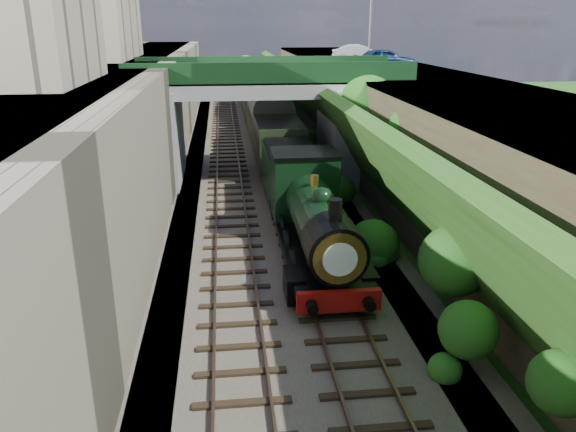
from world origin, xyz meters
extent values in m
cube|color=#473F38|center=(0.00, 20.00, 0.10)|extent=(10.00, 90.00, 0.20)
cube|color=#756B56|center=(-5.50, 20.00, 3.50)|extent=(1.00, 90.00, 7.00)
cube|color=#262628|center=(-9.00, 20.00, 3.50)|extent=(6.00, 90.00, 7.00)
cube|color=#262628|center=(9.50, 20.00, 3.12)|extent=(8.00, 90.00, 6.25)
cube|color=#1E4714|center=(5.00, 20.00, 2.70)|extent=(4.02, 90.00, 6.36)
sphere|color=#194C14|center=(4.56, -0.63, 2.18)|extent=(1.41, 1.41, 1.41)
sphere|color=#194C14|center=(4.11, 2.80, 1.45)|extent=(1.61, 1.61, 1.61)
sphere|color=#194C14|center=(4.67, 5.31, 2.36)|extent=(2.23, 2.23, 2.23)
sphere|color=#194C14|center=(5.35, 8.91, 3.47)|extent=(1.88, 1.88, 1.88)
sphere|color=#194C14|center=(3.63, 10.81, 0.68)|extent=(2.18, 2.18, 2.18)
sphere|color=#194C14|center=(6.17, 14.82, 4.80)|extent=(1.87, 1.87, 1.87)
sphere|color=#194C14|center=(3.81, 17.80, 0.97)|extent=(1.45, 1.45, 1.45)
sphere|color=#194C14|center=(5.80, 19.95, 4.21)|extent=(1.61, 1.61, 1.61)
sphere|color=#194C14|center=(5.85, 23.25, 4.28)|extent=(1.86, 1.86, 1.86)
sphere|color=#194C14|center=(5.33, 25.91, 3.44)|extent=(2.08, 2.08, 2.08)
sphere|color=#194C14|center=(3.87, 29.57, 1.07)|extent=(2.00, 2.00, 2.00)
sphere|color=#194C14|center=(3.63, 31.54, 0.68)|extent=(2.06, 2.06, 2.06)
sphere|color=#194C14|center=(6.25, 35.67, 4.93)|extent=(1.42, 1.42, 1.42)
sphere|color=#194C14|center=(5.98, 37.07, 4.49)|extent=(2.34, 2.34, 2.34)
sphere|color=#194C14|center=(5.25, 40.98, 3.30)|extent=(1.72, 1.72, 1.72)
sphere|color=#194C14|center=(3.65, 43.30, 0.71)|extent=(2.10, 2.10, 2.10)
sphere|color=#194C14|center=(5.62, 46.80, 3.92)|extent=(1.97, 1.97, 1.97)
sphere|color=#194C14|center=(3.87, 49.07, 1.06)|extent=(1.47, 1.47, 1.47)
sphere|color=#194C14|center=(5.75, 53.08, 4.12)|extent=(2.16, 2.16, 2.16)
sphere|color=#194C14|center=(5.70, 56.87, 4.04)|extent=(2.35, 2.35, 2.35)
cube|color=black|center=(-2.00, 20.00, 0.24)|extent=(2.50, 90.00, 0.07)
cube|color=brown|center=(-2.72, 20.00, 0.33)|extent=(0.08, 90.00, 0.14)
cube|color=brown|center=(-1.28, 20.00, 0.33)|extent=(0.08, 90.00, 0.14)
cube|color=black|center=(1.20, 20.00, 0.24)|extent=(2.50, 90.00, 0.07)
cube|color=brown|center=(0.48, 20.00, 0.33)|extent=(0.08, 90.00, 0.14)
cube|color=brown|center=(1.92, 20.00, 0.33)|extent=(0.08, 90.00, 0.14)
cube|color=gray|center=(0.50, 24.00, 5.70)|extent=(16.00, 6.00, 0.90)
cube|color=#143718|center=(0.50, 21.15, 6.65)|extent=(16.00, 0.30, 1.20)
cube|color=#143718|center=(0.50, 26.85, 6.65)|extent=(16.00, 0.30, 1.20)
cube|color=gray|center=(-5.50, 24.00, 2.85)|extent=(1.40, 6.40, 5.70)
cube|color=gray|center=(5.20, 24.00, 2.85)|extent=(2.40, 6.40, 5.70)
cube|color=gray|center=(-10.50, 30.00, 10.00)|extent=(5.00, 10.00, 6.00)
cube|color=gray|center=(-9.50, 14.00, 9.00)|extent=(4.00, 8.00, 4.00)
cylinder|color=black|center=(5.80, 21.39, 2.20)|extent=(0.30, 0.30, 4.40)
sphere|color=#194C14|center=(5.80, 21.39, 4.80)|extent=(3.60, 3.60, 3.60)
sphere|color=#194C14|center=(6.30, 22.19, 4.20)|extent=(2.40, 2.40, 2.40)
cylinder|color=gray|center=(7.98, 29.69, 9.25)|extent=(0.14, 0.14, 6.00)
imported|color=navy|center=(8.67, 28.07, 6.95)|extent=(4.22, 1.92, 1.40)
imported|color=silver|center=(8.55, 34.76, 6.96)|extent=(4.44, 2.04, 1.41)
cube|color=black|center=(1.20, 9.86, 0.50)|extent=(2.40, 8.40, 0.60)
cube|color=black|center=(1.20, 10.86, 1.05)|extent=(2.70, 10.00, 0.35)
cube|color=maroon|center=(1.20, 5.76, 0.95)|extent=(2.70, 0.25, 0.70)
cylinder|color=black|center=(1.20, 10.06, 2.35)|extent=(1.90, 5.60, 1.90)
cylinder|color=black|center=(1.20, 6.76, 2.35)|extent=(1.96, 1.80, 1.96)
cylinder|color=white|center=(1.20, 5.78, 2.35)|extent=(1.10, 0.05, 1.10)
cylinder|color=black|center=(1.20, 6.76, 3.55)|extent=(0.44, 0.44, 0.90)
sphere|color=black|center=(1.20, 9.06, 3.35)|extent=(0.76, 0.76, 0.76)
cylinder|color=#A57F33|center=(1.20, 10.86, 3.45)|extent=(0.32, 0.32, 0.50)
cube|color=black|center=(1.20, 13.66, 2.50)|extent=(2.75, 2.40, 2.80)
cube|color=black|center=(1.20, 13.66, 3.95)|extent=(2.85, 2.50, 0.15)
cube|color=black|center=(-0.05, 7.26, 0.85)|extent=(0.60, 1.40, 0.90)
cube|color=black|center=(2.45, 7.26, 0.85)|extent=(0.60, 1.40, 0.90)
cube|color=black|center=(1.20, 18.06, 0.45)|extent=(2.30, 6.00, 0.50)
cube|color=black|center=(1.20, 18.06, 0.70)|extent=(2.60, 6.00, 0.50)
cube|color=black|center=(1.20, 18.06, 1.90)|extent=(2.70, 6.00, 2.40)
cube|color=black|center=(1.20, 18.06, 3.15)|extent=(2.50, 5.60, 0.20)
cube|color=black|center=(1.20, 30.66, 0.40)|extent=(2.30, 17.00, 0.40)
cube|color=black|center=(1.20, 30.66, 0.65)|extent=(2.50, 17.00, 0.50)
cube|color=black|center=(1.20, 30.66, 2.15)|extent=(2.80, 18.00, 2.70)
cube|color=slate|center=(1.20, 30.66, 3.65)|extent=(2.90, 18.00, 0.50)
cube|color=black|center=(1.20, 49.46, 0.40)|extent=(2.30, 17.00, 0.40)
cube|color=black|center=(1.20, 49.46, 0.65)|extent=(2.50, 17.00, 0.50)
cube|color=black|center=(1.20, 49.46, 2.15)|extent=(2.80, 18.00, 2.70)
cube|color=slate|center=(1.20, 49.46, 3.65)|extent=(2.90, 18.00, 0.50)
cube|color=black|center=(1.20, 68.26, 0.40)|extent=(2.30, 17.00, 0.40)
cube|color=black|center=(1.20, 68.26, 0.65)|extent=(2.50, 17.00, 0.50)
cube|color=black|center=(1.20, 68.26, 2.15)|extent=(2.80, 18.00, 2.70)
cube|color=slate|center=(1.20, 68.26, 3.65)|extent=(2.90, 18.00, 0.50)
camera|label=1|loc=(-2.21, -9.77, 9.24)|focal=35.00mm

